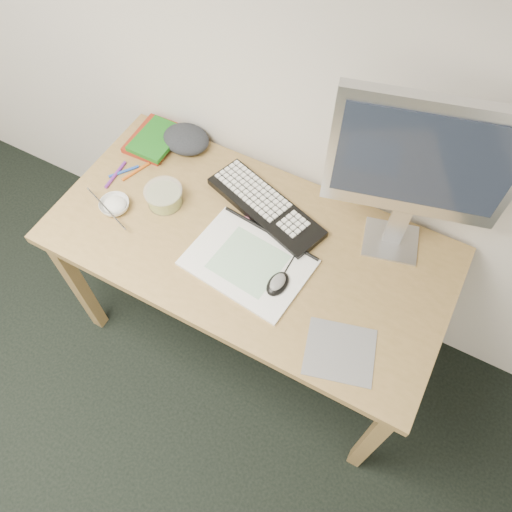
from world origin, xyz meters
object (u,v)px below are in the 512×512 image
(sketchpad, at_px, (248,262))
(keyboard, at_px, (266,207))
(rice_bowl, at_px, (115,206))
(desk, at_px, (249,255))
(monitor, at_px, (422,165))

(sketchpad, relative_size, keyboard, 0.85)
(rice_bowl, bearing_deg, keyboard, 27.90)
(desk, height_order, keyboard, keyboard)
(monitor, bearing_deg, rice_bowl, -174.61)
(desk, xyz_separation_m, monitor, (0.43, 0.24, 0.47))
(monitor, xyz_separation_m, rice_bowl, (-0.92, -0.33, -0.37))
(sketchpad, distance_m, keyboard, 0.24)
(keyboard, relative_size, monitor, 0.76)
(sketchpad, xyz_separation_m, monitor, (0.39, 0.31, 0.38))
(monitor, relative_size, rice_bowl, 5.75)
(desk, height_order, sketchpad, sketchpad)
(sketchpad, height_order, monitor, monitor)
(desk, distance_m, keyboard, 0.18)
(desk, xyz_separation_m, sketchpad, (0.04, -0.07, 0.09))
(desk, bearing_deg, keyboard, 95.61)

